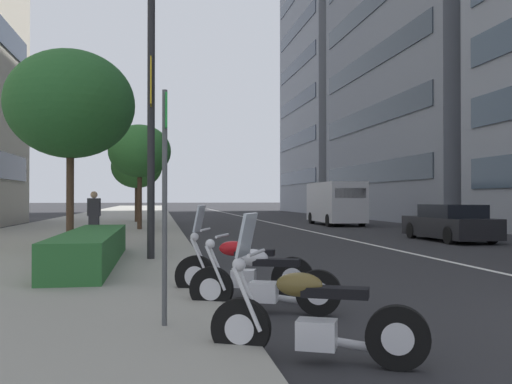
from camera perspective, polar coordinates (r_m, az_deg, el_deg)
The scene contains 15 objects.
sidewalk_right_plaza at distance 35.20m, azimuth -15.06°, elevation -3.10°, with size 160.00×8.56×0.15m, color gray.
lane_centre_stripe at distance 40.70m, azimuth 0.56°, elevation -2.88°, with size 110.00×0.16×0.01m, color silver.
motorcycle_by_sign_pole at distance 5.69m, azimuth 5.63°, elevation -12.56°, with size 1.03×1.99×1.46m.
motorcycle_under_tarp at distance 8.06m, azimuth 0.63°, elevation -9.16°, with size 0.99×2.04×1.09m.
motorcycle_nearest_camera at distance 9.24m, azimuth -1.51°, elevation -7.83°, with size 0.89×2.18×1.50m.
car_mid_block_traffic at distance 22.63m, azimuth 18.85°, elevation -3.02°, with size 4.57×1.82×1.37m.
delivery_van_ahead at distance 34.34m, azimuth 7.97°, elevation -1.03°, with size 5.63×2.23×2.54m.
parking_sign_by_curb at distance 6.61m, azimuth -9.11°, elevation 0.76°, with size 0.32×0.06×2.71m.
street_lamp_with_banners at distance 14.51m, azimuth -9.13°, elevation 15.30°, with size 1.26×2.51×9.34m.
clipped_hedge_bed at distance 13.20m, azimuth -16.17°, elevation -5.39°, with size 6.80×1.10×0.71m, color #28602D.
street_tree_by_lamp_post at distance 17.82m, azimuth -18.10°, elevation 8.34°, with size 3.75×3.75×5.83m.
street_tree_near_plaza_corner at distance 27.40m, azimuth -11.58°, elevation 4.02°, with size 2.93×2.93×4.93m.
street_tree_far_plaza at distance 35.99m, azimuth -11.87°, elevation 2.48°, with size 3.11×3.11×4.73m.
pedestrian_on_plaza at distance 19.81m, azimuth -15.93°, elevation -2.35°, with size 0.30×0.42×1.69m.
office_tower_far_left_down_avenue at distance 71.35m, azimuth 11.20°, elevation 18.37°, with size 18.09×17.36×49.62m.
Camera 1 is at (-5.02, 7.26, 1.61)m, focal length 39.92 mm.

